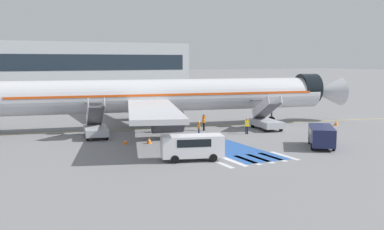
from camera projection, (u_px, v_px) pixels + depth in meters
ground_plane at (179, 126)px, 52.87m from camera, size 600.00×600.00×0.00m
apron_leadline_yellow at (168, 128)px, 51.75m from camera, size 80.38×14.46×0.01m
apron_stand_patch_blue at (235, 150)px, 38.74m from camera, size 4.16×10.08×0.01m
apron_walkway_bar_0 at (220, 163)px, 33.82m from camera, size 0.44×3.60×0.01m
apron_walkway_bar_1 at (234, 162)px, 34.35m from camera, size 0.44×3.60×0.01m
apron_walkway_bar_2 at (247, 160)px, 34.88m from camera, size 0.44×3.60×0.01m
apron_walkway_bar_3 at (260, 158)px, 35.41m from camera, size 0.44×3.60×0.01m
apron_walkway_bar_4 at (272, 157)px, 35.94m from camera, size 0.44×3.60×0.01m
apron_walkway_bar_5 at (284, 156)px, 36.47m from camera, size 0.44×3.60×0.01m
airliner at (162, 96)px, 51.11m from camera, size 47.02×36.66×10.33m
boarding_stairs_forward at (266, 121)px, 50.35m from camera, size 3.00×5.49×4.00m
boarding_stairs_aft at (96, 127)px, 45.09m from camera, size 3.00×5.49×4.17m
fuel_tanker at (60, 99)px, 71.04m from camera, size 10.62×2.80×3.30m
service_van_0 at (192, 145)px, 34.62m from camera, size 5.08×3.08×1.97m
service_van_1 at (322, 135)px, 39.86m from camera, size 4.36×4.93×1.87m
ground_crew_0 at (204, 121)px, 49.45m from camera, size 0.25×0.44×1.81m
ground_crew_1 at (247, 125)px, 47.12m from camera, size 0.48×0.34×1.68m
ground_crew_2 at (199, 127)px, 45.85m from camera, size 0.42×0.49×1.60m
traffic_cone_0 at (125, 142)px, 41.47m from camera, size 0.45×0.45×0.50m
traffic_cone_1 at (336, 123)px, 53.50m from camera, size 0.54×0.54×0.60m
traffic_cone_2 at (149, 140)px, 41.80m from camera, size 0.51×0.51×0.57m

